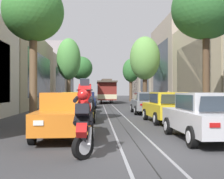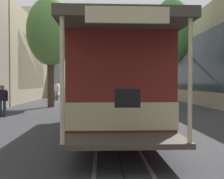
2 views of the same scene
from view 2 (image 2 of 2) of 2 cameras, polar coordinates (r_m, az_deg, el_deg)
ground_plane at (r=17.02m, az=-0.83°, el=-4.25°), size 160.00×160.00×0.00m
trolley_track_rails at (r=12.67m, az=-0.38°, el=-6.15°), size 1.14×71.72×0.01m
parked_car_orange_near_left at (r=39.90m, az=1.79°, el=0.10°), size 2.11×4.41×1.58m
parked_car_yellow_second_left at (r=34.16m, az=2.35°, el=-0.10°), size 2.01×4.37×1.58m
parked_car_green_mid_left at (r=28.04m, az=3.64°, el=-0.42°), size 2.06×4.39×1.58m
parked_car_navy_fourth_left at (r=21.39m, az=5.03°, el=-0.96°), size 2.00×4.36×1.58m
parked_car_silver_near_right at (r=40.72m, az=-4.93°, el=0.12°), size 2.04×4.38×1.58m
parked_car_yellow_second_right at (r=35.17m, az=-5.49°, el=-0.07°), size 2.10×4.40×1.58m
parked_car_grey_mid_right at (r=29.04m, az=-6.01°, el=-0.36°), size 2.05×4.38×1.58m
street_tree_kerb_left_near at (r=36.83m, az=5.07°, el=7.01°), size 2.86×3.07×6.77m
street_tree_kerb_left_second at (r=18.94m, az=12.70°, el=11.81°), size 2.62×2.61×7.46m
street_tree_kerb_right_near at (r=36.81m, az=-7.86°, el=7.46°), size 3.29×3.53×7.14m
street_tree_kerb_right_second at (r=19.30m, az=-13.03°, el=11.90°), size 3.27×3.54×7.61m
cable_car_trolley at (r=9.33m, az=0.22°, el=1.38°), size 2.65×9.15×3.28m
motorcycle_with_rider at (r=42.97m, az=0.41°, el=0.49°), size 0.54×1.75×1.96m
pedestrian_on_left_pavement at (r=26.02m, az=-11.96°, el=-0.27°), size 0.55×0.42×1.66m
pedestrian_on_right_pavement at (r=14.18m, az=-22.47°, el=-1.85°), size 0.55×0.28×1.58m
fire_hydrant at (r=33.81m, az=-7.89°, el=-0.77°), size 0.40×0.22×0.84m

